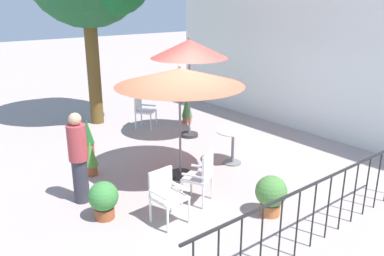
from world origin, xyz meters
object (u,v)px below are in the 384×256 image
object	(u,v)px
patio_umbrella_0	(189,50)
patio_umbrella_1	(180,78)
standing_person	(79,157)
patio_chair_1	(166,192)
potted_plant_0	(187,108)
potted_plant_4	(91,157)
patio_chair_0	(143,109)
potted_plant_3	(87,136)
patio_chair_2	(201,174)
potted_plant_2	(271,194)
cafe_table_0	(233,141)
potted_plant_1	(104,199)

from	to	relation	value
patio_umbrella_0	patio_umbrella_1	size ratio (longest dim) A/B	1.04
patio_umbrella_1	standing_person	distance (m)	2.28
patio_chair_1	potted_plant_0	xyz separation A→B (m)	(-3.95, 3.48, -0.06)
patio_umbrella_1	potted_plant_4	size ratio (longest dim) A/B	3.41
patio_chair_0	standing_person	size ratio (longest dim) A/B	0.55
patio_chair_1	potted_plant_3	xyz separation A→B (m)	(-3.42, 0.24, -0.06)
patio_umbrella_1	patio_chair_0	world-z (taller)	patio_umbrella_1
patio_chair_2	standing_person	xyz separation A→B (m)	(-1.33, -1.58, 0.29)
potted_plant_2	potted_plant_3	distance (m)	4.47
potted_plant_4	potted_plant_3	bearing A→B (deg)	158.42
patio_umbrella_1	patio_chair_0	bearing A→B (deg)	160.78
potted_plant_4	patio_chair_0	bearing A→B (deg)	129.02
patio_umbrella_0	potted_plant_4	xyz separation A→B (m)	(0.63, -2.98, -1.82)
potted_plant_0	standing_person	bearing A→B (deg)	-59.45
cafe_table_0	potted_plant_4	world-z (taller)	cafe_table_0
cafe_table_0	patio_chair_1	world-z (taller)	patio_chair_1
potted_plant_3	potted_plant_4	bearing A→B (deg)	-21.58
potted_plant_3	standing_person	bearing A→B (deg)	-27.32
patio_umbrella_0	potted_plant_3	bearing A→B (deg)	-99.95
potted_plant_2	potted_plant_4	distance (m)	3.61
patio_umbrella_1	cafe_table_0	xyz separation A→B (m)	(0.16, 1.26, -1.47)
potted_plant_1	potted_plant_3	distance (m)	2.91
patio_chair_1	standing_person	distance (m)	1.67
potted_plant_0	potted_plant_3	bearing A→B (deg)	-80.68
patio_umbrella_0	potted_plant_4	size ratio (longest dim) A/B	3.55
patio_chair_1	patio_umbrella_0	bearing A→B (deg)	136.74
potted_plant_3	patio_chair_1	bearing A→B (deg)	-4.07
patio_chair_2	potted_plant_2	distance (m)	1.19
patio_chair_2	patio_umbrella_0	bearing A→B (deg)	145.15
patio_umbrella_0	potted_plant_2	distance (m)	4.49
cafe_table_0	standing_person	world-z (taller)	standing_person
patio_umbrella_1	potted_plant_0	xyz separation A→B (m)	(-2.77, 2.31, -1.55)
cafe_table_0	potted_plant_1	xyz separation A→B (m)	(0.34, -3.16, -0.17)
cafe_table_0	potted_plant_3	xyz separation A→B (m)	(-2.40, -2.18, -0.08)
patio_umbrella_1	standing_person	bearing A→B (deg)	-97.46
patio_chair_2	potted_plant_4	world-z (taller)	patio_chair_2
patio_chair_1	potted_plant_1	xyz separation A→B (m)	(-0.68, -0.73, -0.15)
potted_plant_4	patio_umbrella_1	bearing A→B (deg)	49.37
potted_plant_2	potted_plant_4	world-z (taller)	potted_plant_4
patio_chair_1	potted_plant_3	size ratio (longest dim) A/B	1.02
cafe_table_0	patio_chair_0	bearing A→B (deg)	-177.00
potted_plant_2	potted_plant_4	size ratio (longest dim) A/B	0.95
patio_chair_2	patio_umbrella_1	bearing A→B (deg)	161.48
potted_plant_3	potted_plant_0	bearing A→B (deg)	99.32
patio_chair_1	potted_plant_2	distance (m)	1.68
patio_umbrella_0	patio_chair_0	distance (m)	2.21
patio_chair_2	potted_plant_4	size ratio (longest dim) A/B	1.31
patio_chair_1	potted_plant_0	size ratio (longest dim) A/B	1.01
patio_chair_1	potted_plant_4	size ratio (longest dim) A/B	1.19
patio_chair_0	patio_chair_1	bearing A→B (deg)	-27.59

